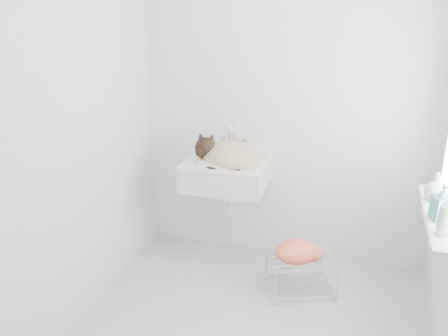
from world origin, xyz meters
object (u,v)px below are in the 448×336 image
(bottle_a, at_px, (443,235))
(bottle_c, at_px, (434,200))
(wire_rack, at_px, (301,272))
(cat, at_px, (228,156))
(sink, at_px, (227,160))
(bottle_b, at_px, (439,219))

(bottle_a, bearing_deg, bottle_c, 90.00)
(wire_rack, relative_size, bottle_c, 2.55)
(cat, bearing_deg, bottle_c, -5.69)
(sink, bearing_deg, wire_rack, -20.97)
(sink, xyz_separation_m, bottle_c, (1.39, -0.34, 0.00))
(bottle_c, bearing_deg, cat, 166.98)
(sink, xyz_separation_m, bottle_b, (1.39, -0.61, 0.00))
(cat, relative_size, bottle_a, 2.51)
(cat, distance_m, wire_rack, 0.98)
(bottle_a, bearing_deg, bottle_b, 90.00)
(bottle_c, bearing_deg, wire_rack, 172.61)
(cat, distance_m, bottle_c, 1.41)
(sink, distance_m, cat, 0.05)
(sink, relative_size, wire_rack, 1.37)
(sink, distance_m, wire_rack, 0.96)
(wire_rack, xyz_separation_m, bottle_a, (0.77, -0.55, 0.70))
(cat, xyz_separation_m, bottle_b, (1.38, -0.59, -0.04))
(sink, relative_size, bottle_b, 2.88)
(bottle_a, bearing_deg, sink, 150.40)
(cat, height_order, bottle_b, cat)
(cat, relative_size, wire_rack, 1.11)
(sink, bearing_deg, bottle_a, -29.60)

